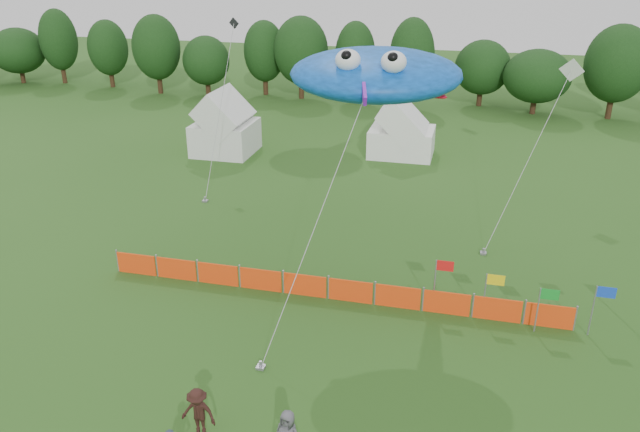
% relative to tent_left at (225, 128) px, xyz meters
% --- Properties ---
extents(treeline, '(104.57, 8.78, 8.36)m').
position_rel_tent_left_xyz_m(treeline, '(13.98, 17.72, 2.32)').
color(treeline, '#382314').
rests_on(treeline, ground).
extents(tent_left, '(4.19, 4.19, 3.69)m').
position_rel_tent_left_xyz_m(tent_left, '(0.00, 0.00, 0.00)').
color(tent_left, silver).
rests_on(tent_left, ground).
extents(tent_right, '(4.56, 3.65, 3.22)m').
position_rel_tent_left_xyz_m(tent_right, '(12.46, 2.48, -0.24)').
color(tent_right, white).
rests_on(tent_right, ground).
extents(barrier_fence, '(19.90, 0.06, 1.00)m').
position_rel_tent_left_xyz_m(barrier_fence, '(11.92, -18.13, -1.36)').
color(barrier_fence, '#F53E0D').
rests_on(barrier_fence, ground).
extents(flag_row, '(8.73, 0.82, 2.28)m').
position_rel_tent_left_xyz_m(flag_row, '(20.55, -18.19, -0.41)').
color(flag_row, gray).
rests_on(flag_row, ground).
extents(spectator_c, '(1.11, 0.65, 1.71)m').
position_rel_tent_left_xyz_m(spectator_c, '(10.00, -26.99, -1.01)').
color(spectator_c, black).
rests_on(spectator_c, ground).
extents(stingray_kite, '(7.64, 15.33, 10.60)m').
position_rel_tent_left_xyz_m(stingray_kite, '(13.56, -16.50, 7.53)').
color(stingray_kite, blue).
rests_on(stingray_kite, ground).
extents(small_kite_white, '(4.79, 9.49, 8.17)m').
position_rel_tent_left_xyz_m(small_kite_white, '(21.34, -5.36, 3.74)').
color(small_kite_white, silver).
rests_on(small_kite_white, ground).
extents(small_kite_dark, '(0.75, 6.94, 9.78)m').
position_rel_tent_left_xyz_m(small_kite_dark, '(2.25, -5.68, 3.13)').
color(small_kite_dark, black).
rests_on(small_kite_dark, ground).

